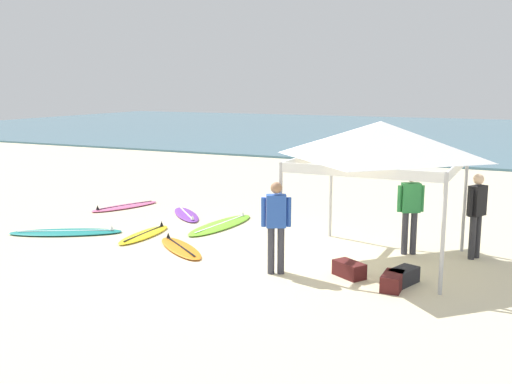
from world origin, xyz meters
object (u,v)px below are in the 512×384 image
at_px(surfboard_yellow, 144,234).
at_px(surfboard_teal, 66,232).
at_px(person_green, 410,207).
at_px(gear_bag_by_pole, 393,281).
at_px(gear_bag_on_sand, 349,269).
at_px(canopy_tent, 380,140).
at_px(surfboard_pink, 125,206).
at_px(surfboard_purple, 186,215).
at_px(gear_bag_near_tent, 403,276).
at_px(surfboard_lime, 221,225).
at_px(person_blue, 276,221).
at_px(person_black, 477,210).
at_px(surfboard_orange, 180,248).

relative_size(surfboard_yellow, surfboard_teal, 0.74).
xyz_separation_m(person_green, gear_bag_by_pole, (0.19, -2.29, -0.85)).
xyz_separation_m(surfboard_teal, gear_bag_on_sand, (6.89, -0.23, 0.10)).
bearing_deg(person_green, canopy_tent, -122.71).
distance_m(surfboard_teal, gear_bag_on_sand, 6.90).
xyz_separation_m(surfboard_yellow, surfboard_pink, (-2.42, 2.41, -0.00)).
xyz_separation_m(surfboard_pink, gear_bag_by_pole, (8.39, -3.56, 0.10)).
xyz_separation_m(surfboard_purple, gear_bag_by_pole, (6.24, -3.39, 0.10)).
xyz_separation_m(surfboard_purple, gear_bag_near_tent, (6.35, -3.02, 0.10)).
relative_size(canopy_tent, surfboard_lime, 1.15).
relative_size(canopy_tent, person_blue, 1.76).
bearing_deg(person_black, surfboard_orange, -160.63).
bearing_deg(person_blue, surfboard_teal, 173.70).
height_order(surfboard_orange, surfboard_teal, same).
xyz_separation_m(surfboard_purple, gear_bag_on_sand, (5.38, -3.06, 0.10)).
bearing_deg(person_black, surfboard_teal, -167.27).
distance_m(canopy_tent, gear_bag_near_tent, 2.65).
relative_size(person_blue, gear_bag_near_tent, 2.85).
relative_size(surfboard_lime, person_black, 1.53).
xyz_separation_m(surfboard_teal, person_green, (7.56, 1.73, 0.95)).
distance_m(surfboard_lime, gear_bag_by_pole, 5.58).
bearing_deg(canopy_tent, surfboard_purple, 161.60).
height_order(canopy_tent, person_blue, canopy_tent).
relative_size(gear_bag_near_tent, gear_bag_on_sand, 1.00).
height_order(person_green, gear_bag_on_sand, person_green).
distance_m(canopy_tent, surfboard_purple, 6.32).
xyz_separation_m(surfboard_purple, person_blue, (4.10, -3.46, 0.95)).
xyz_separation_m(surfboard_purple, surfboard_lime, (1.39, -0.63, -0.00)).
bearing_deg(person_green, surfboard_pink, 171.16).
bearing_deg(surfboard_teal, surfboard_purple, 61.89).
distance_m(surfboard_pink, gear_bag_by_pole, 9.12).
distance_m(surfboard_lime, person_green, 4.77).
relative_size(surfboard_purple, surfboard_teal, 0.67).
xyz_separation_m(canopy_tent, gear_bag_by_pole, (0.68, -1.54, -2.25)).
xyz_separation_m(surfboard_yellow, surfboard_orange, (1.36, -0.60, -0.00)).
bearing_deg(person_green, person_blue, -129.55).
distance_m(person_green, person_blue, 3.05).
bearing_deg(gear_bag_on_sand, surfboard_purple, 150.34).
bearing_deg(surfboard_pink, person_green, -8.84).
bearing_deg(surfboard_lime, gear_bag_near_tent, -25.81).
distance_m(surfboard_pink, person_blue, 7.29).
relative_size(surfboard_orange, surfboard_lime, 0.72).
relative_size(canopy_tent, surfboard_pink, 1.39).
distance_m(person_green, gear_bag_by_pole, 2.45).
xyz_separation_m(person_blue, gear_bag_near_tent, (2.24, 0.43, -0.85)).
bearing_deg(gear_bag_on_sand, surfboard_pink, 156.76).
xyz_separation_m(surfboard_pink, gear_bag_on_sand, (7.53, -3.23, 0.10)).
bearing_deg(surfboard_pink, gear_bag_near_tent, -20.61).
bearing_deg(person_green, surfboard_purple, 169.67).
bearing_deg(gear_bag_by_pole, surfboard_purple, 151.50).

